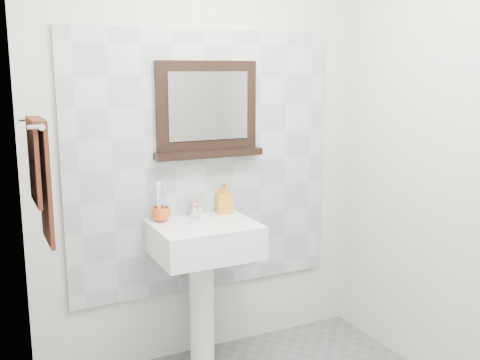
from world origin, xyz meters
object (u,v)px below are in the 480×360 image
toothbrush_cup (161,214)px  soap_dispenser (224,198)px  framed_mirror (207,112)px  hand_towel (40,171)px  pedestal_sink (204,255)px

toothbrush_cup → soap_dispenser: (0.39, 0.01, 0.05)m
toothbrush_cup → soap_dispenser: 0.39m
toothbrush_cup → framed_mirror: bearing=10.3°
toothbrush_cup → framed_mirror: (0.30, 0.05, 0.55)m
toothbrush_cup → soap_dispenser: bearing=2.0°
hand_towel → framed_mirror: bearing=22.3°
toothbrush_cup → hand_towel: 0.81m
soap_dispenser → hand_towel: (-1.03, -0.35, 0.29)m
pedestal_sink → toothbrush_cup: (-0.20, 0.13, 0.22)m
framed_mirror → soap_dispenser: bearing=-26.2°
pedestal_sink → hand_towel: (-0.85, -0.20, 0.57)m
soap_dispenser → framed_mirror: bearing=164.4°
pedestal_sink → framed_mirror: 0.80m
framed_mirror → toothbrush_cup: bearing=-169.7°
soap_dispenser → framed_mirror: size_ratio=0.29×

